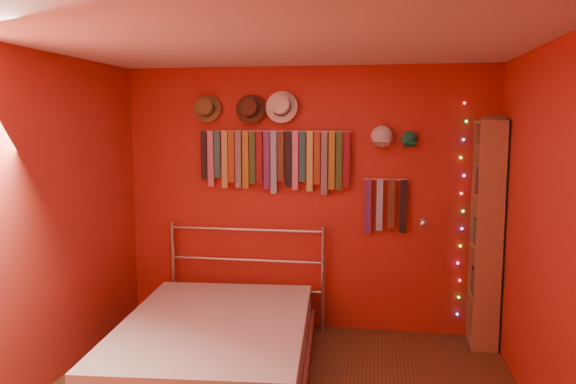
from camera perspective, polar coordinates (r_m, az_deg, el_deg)
The scene contains 15 objects.
back_wall at distance 5.35m, azimuth 1.91°, elevation -0.76°, with size 3.50×0.02×2.50m, color #A1251A.
right_wall at distance 3.73m, azimuth 25.79°, elevation -4.98°, with size 0.02×3.50×2.50m, color #A1251A.
left_wall at distance 4.33m, azimuth -25.13°, elevation -3.32°, with size 0.02×3.50×2.50m, color #A1251A.
ceiling at distance 3.60m, azimuth -1.83°, elevation 15.34°, with size 3.50×3.50×0.02m, color white.
tie_rack at distance 5.29m, azimuth -1.37°, elevation 3.50°, with size 1.45×0.03×0.60m.
small_tie_rack at distance 5.24m, azimuth 9.85°, elevation -1.16°, with size 0.40×0.03×0.51m.
fedora_olive at distance 5.41m, azimuth -8.34°, elevation 8.45°, with size 0.27×0.15×0.27m.
fedora_brown at distance 5.30m, azimuth -3.93°, elevation 8.48°, with size 0.28×0.15×0.27m.
fedora_white at distance 5.24m, azimuth -0.73°, elevation 8.74°, with size 0.30×0.16×0.30m.
cap_white at distance 5.20m, azimuth 9.52°, elevation 5.57°, with size 0.19×0.24×0.19m.
cap_green at distance 5.20m, azimuth 12.23°, elevation 5.27°, with size 0.16×0.20×0.16m.
fairy_lights at distance 5.32m, azimuth 17.20°, elevation -1.86°, with size 0.06×0.02×1.96m.
reading_lamp at distance 5.08m, azimuth 13.58°, elevation -3.06°, with size 0.08×0.33×0.10m.
bookshelf at distance 5.21m, azimuth 19.99°, elevation -3.99°, with size 0.25×0.34×2.00m.
bed at distance 4.63m, azimuth -7.46°, elevation -15.14°, with size 1.69×2.15×1.01m.
Camera 1 is at (0.70, -3.50, 1.99)m, focal length 35.00 mm.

